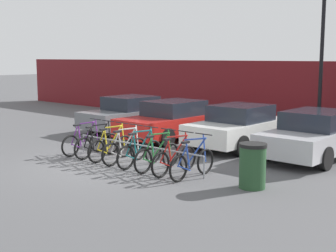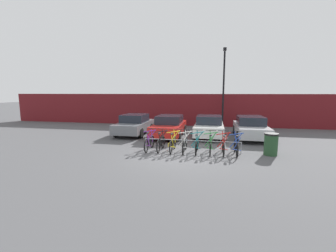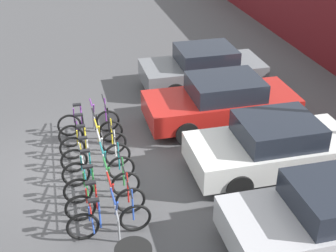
{
  "view_description": "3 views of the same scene",
  "coord_description": "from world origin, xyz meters",
  "px_view_note": "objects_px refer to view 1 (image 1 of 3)",
  "views": [
    {
      "loc": [
        9.68,
        -8.23,
        2.97
      ],
      "look_at": [
        -0.11,
        2.69,
        0.78
      ],
      "focal_mm": 50.0,
      "sensor_mm": 36.0,
      "label": 1
    },
    {
      "loc": [
        1.54,
        -10.17,
        2.87
      ],
      "look_at": [
        -0.83,
        1.55,
        1.11
      ],
      "focal_mm": 24.0,
      "sensor_mm": 36.0,
      "label": 2
    },
    {
      "loc": [
        9.9,
        -0.08,
        6.54
      ],
      "look_at": [
        0.06,
        2.37,
        0.89
      ],
      "focal_mm": 50.0,
      "sensor_mm": 36.0,
      "label": 3
    }
  ],
  "objects_px": {
    "bike_rack": "(136,146)",
    "bicycle_yellow": "(111,147)",
    "bicycle_teal": "(140,153)",
    "bicycle_green": "(157,156)",
    "bicycle_purple": "(85,142)",
    "bicycle_white": "(125,150)",
    "car_white": "(239,126)",
    "bicycle_blue": "(192,163)",
    "lamp_post": "(322,41)",
    "bicycle_black": "(97,145)",
    "trash_bin": "(253,166)",
    "car_silver": "(316,135)",
    "car_red": "(173,120)",
    "bicycle_red": "(174,159)",
    "car_grey": "(129,114)"
  },
  "relations": [
    {
      "from": "bicycle_white",
      "to": "car_red",
      "type": "bearing_deg",
      "value": 115.65
    },
    {
      "from": "bike_rack",
      "to": "bicycle_purple",
      "type": "distance_m",
      "value": 2.12
    },
    {
      "from": "car_white",
      "to": "bicycle_blue",
      "type": "bearing_deg",
      "value": -71.89
    },
    {
      "from": "bicycle_yellow",
      "to": "bicycle_white",
      "type": "bearing_deg",
      "value": 1.59
    },
    {
      "from": "bicycle_red",
      "to": "bicycle_blue",
      "type": "relative_size",
      "value": 1.0
    },
    {
      "from": "bike_rack",
      "to": "bicycle_red",
      "type": "bearing_deg",
      "value": -5.55
    },
    {
      "from": "bicycle_green",
      "to": "car_red",
      "type": "relative_size",
      "value": 0.4
    },
    {
      "from": "bicycle_yellow",
      "to": "car_red",
      "type": "height_order",
      "value": "car_red"
    },
    {
      "from": "bicycle_yellow",
      "to": "bicycle_red",
      "type": "distance_m",
      "value": 2.43
    },
    {
      "from": "bicycle_purple",
      "to": "bicycle_blue",
      "type": "height_order",
      "value": "same"
    },
    {
      "from": "car_grey",
      "to": "car_silver",
      "type": "relative_size",
      "value": 0.94
    },
    {
      "from": "bicycle_white",
      "to": "trash_bin",
      "type": "relative_size",
      "value": 1.66
    },
    {
      "from": "bicycle_white",
      "to": "bicycle_blue",
      "type": "relative_size",
      "value": 1.0
    },
    {
      "from": "car_silver",
      "to": "car_grey",
      "type": "bearing_deg",
      "value": -178.56
    },
    {
      "from": "car_red",
      "to": "lamp_post",
      "type": "height_order",
      "value": "lamp_post"
    },
    {
      "from": "bike_rack",
      "to": "bicycle_purple",
      "type": "height_order",
      "value": "bicycle_purple"
    },
    {
      "from": "bicycle_white",
      "to": "car_red",
      "type": "relative_size",
      "value": 0.4
    },
    {
      "from": "bicycle_blue",
      "to": "car_red",
      "type": "bearing_deg",
      "value": 135.79
    },
    {
      "from": "bicycle_white",
      "to": "bicycle_teal",
      "type": "xyz_separation_m",
      "value": [
        0.59,
        0.0,
        0.0
      ]
    },
    {
      "from": "bicycle_blue",
      "to": "car_silver",
      "type": "xyz_separation_m",
      "value": [
        1.26,
        4.2,
        0.31
      ]
    },
    {
      "from": "car_grey",
      "to": "trash_bin",
      "type": "xyz_separation_m",
      "value": [
        8.03,
        -3.78,
        -0.17
      ]
    },
    {
      "from": "bicycle_yellow",
      "to": "lamp_post",
      "type": "height_order",
      "value": "lamp_post"
    },
    {
      "from": "bicycle_white",
      "to": "car_silver",
      "type": "height_order",
      "value": "car_silver"
    },
    {
      "from": "bicycle_purple",
      "to": "bicycle_white",
      "type": "height_order",
      "value": "same"
    },
    {
      "from": "bicycle_green",
      "to": "bicycle_red",
      "type": "distance_m",
      "value": 0.6
    },
    {
      "from": "bicycle_black",
      "to": "trash_bin",
      "type": "height_order",
      "value": "bicycle_black"
    },
    {
      "from": "lamp_post",
      "to": "bicycle_black",
      "type": "bearing_deg",
      "value": -112.34
    },
    {
      "from": "bicycle_green",
      "to": "bicycle_red",
      "type": "bearing_deg",
      "value": 3.17
    },
    {
      "from": "bike_rack",
      "to": "bicycle_purple",
      "type": "relative_size",
      "value": 2.79
    },
    {
      "from": "bicycle_purple",
      "to": "bicycle_teal",
      "type": "xyz_separation_m",
      "value": [
        2.4,
        0.0,
        0.0
      ]
    },
    {
      "from": "bicycle_white",
      "to": "trash_bin",
      "type": "height_order",
      "value": "bicycle_white"
    },
    {
      "from": "bicycle_yellow",
      "to": "bicycle_white",
      "type": "xyz_separation_m",
      "value": [
        0.59,
        0.0,
        0.0
      ]
    },
    {
      "from": "bicycle_white",
      "to": "lamp_post",
      "type": "height_order",
      "value": "lamp_post"
    },
    {
      "from": "bicycle_purple",
      "to": "bike_rack",
      "type": "bearing_deg",
      "value": 5.98
    },
    {
      "from": "bicycle_teal",
      "to": "bicycle_green",
      "type": "height_order",
      "value": "same"
    },
    {
      "from": "bike_rack",
      "to": "trash_bin",
      "type": "height_order",
      "value": "trash_bin"
    },
    {
      "from": "lamp_post",
      "to": "bicycle_yellow",
      "type": "bearing_deg",
      "value": -108.48
    },
    {
      "from": "bicycle_purple",
      "to": "lamp_post",
      "type": "bearing_deg",
      "value": 66.02
    },
    {
      "from": "bicycle_teal",
      "to": "bicycle_white",
      "type": "bearing_deg",
      "value": 180.0
    },
    {
      "from": "bike_rack",
      "to": "bicycle_yellow",
      "type": "relative_size",
      "value": 2.79
    },
    {
      "from": "bicycle_black",
      "to": "bicycle_green",
      "type": "relative_size",
      "value": 1.0
    },
    {
      "from": "bicycle_green",
      "to": "lamp_post",
      "type": "relative_size",
      "value": 0.27
    },
    {
      "from": "car_white",
      "to": "trash_bin",
      "type": "distance_m",
      "value": 4.86
    },
    {
      "from": "car_red",
      "to": "bicycle_green",
      "type": "bearing_deg",
      "value": -53.71
    },
    {
      "from": "bicycle_red",
      "to": "car_grey",
      "type": "relative_size",
      "value": 0.43
    },
    {
      "from": "bicycle_purple",
      "to": "bicycle_green",
      "type": "relative_size",
      "value": 1.0
    },
    {
      "from": "bicycle_green",
      "to": "bicycle_blue",
      "type": "xyz_separation_m",
      "value": [
        1.18,
        0.0,
        0.0
      ]
    },
    {
      "from": "bicycle_blue",
      "to": "lamp_post",
      "type": "relative_size",
      "value": 0.27
    },
    {
      "from": "bicycle_teal",
      "to": "trash_bin",
      "type": "xyz_separation_m",
      "value": [
        3.4,
        0.22,
        0.14
      ]
    },
    {
      "from": "bicycle_teal",
      "to": "car_red",
      "type": "height_order",
      "value": "car_red"
    }
  ]
}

